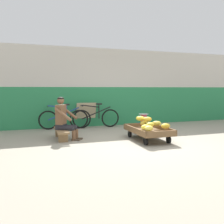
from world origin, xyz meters
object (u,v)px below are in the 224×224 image
(sign_board, at_px, (86,115))
(banana_cart, at_px, (148,131))
(bicycle_far_left, at_px, (96,118))
(vendor_seated, at_px, (64,118))
(weighing_scale, at_px, (144,118))
(plastic_crate, at_px, (143,128))
(low_bench, at_px, (61,132))
(bicycle_near_left, at_px, (64,119))

(sign_board, bearing_deg, banana_cart, -68.94)
(sign_board, bearing_deg, bicycle_far_left, -50.30)
(vendor_seated, xyz_separation_m, weighing_scale, (2.44, 0.19, -0.11))
(weighing_scale, relative_size, sign_board, 0.34)
(vendor_seated, relative_size, sign_board, 1.31)
(vendor_seated, xyz_separation_m, sign_board, (1.03, 1.96, -0.14))
(plastic_crate, xyz_separation_m, bicycle_far_left, (-1.13, 1.43, 0.20))
(vendor_seated, height_order, weighing_scale, vendor_seated)
(low_bench, distance_m, sign_board, 2.22)
(bicycle_near_left, bearing_deg, weighing_scale, -33.76)
(bicycle_far_left, distance_m, sign_board, 0.45)
(plastic_crate, bearing_deg, sign_board, 128.66)
(banana_cart, distance_m, weighing_scale, 1.08)
(banana_cart, height_order, plastic_crate, banana_cart)
(low_bench, height_order, weighing_scale, weighing_scale)
(low_bench, distance_m, plastic_crate, 2.52)
(low_bench, height_order, plastic_crate, plastic_crate)
(low_bench, distance_m, bicycle_near_left, 1.67)
(vendor_seated, bearing_deg, sign_board, 62.29)
(banana_cart, bearing_deg, sign_board, 111.06)
(plastic_crate, relative_size, sign_board, 0.41)
(low_bench, xyz_separation_m, vendor_seated, (0.07, -0.05, 0.37))
(bicycle_near_left, relative_size, sign_board, 1.91)
(bicycle_near_left, height_order, bicycle_far_left, same)
(bicycle_far_left, height_order, sign_board, sign_board)
(bicycle_far_left, bearing_deg, plastic_crate, -51.60)
(bicycle_near_left, distance_m, bicycle_far_left, 1.11)
(low_bench, bearing_deg, banana_cart, -21.66)
(banana_cart, bearing_deg, low_bench, 158.34)
(weighing_scale, distance_m, bicycle_near_left, 2.70)
(plastic_crate, bearing_deg, bicycle_far_left, 128.40)
(banana_cart, bearing_deg, bicycle_far_left, 107.88)
(banana_cart, bearing_deg, vendor_seated, 158.77)
(low_bench, xyz_separation_m, weighing_scale, (2.52, 0.14, 0.25))
(banana_cart, relative_size, weighing_scale, 4.81)
(vendor_seated, relative_size, weighing_scale, 3.80)
(plastic_crate, height_order, sign_board, sign_board)
(weighing_scale, height_order, bicycle_near_left, bicycle_near_left)
(vendor_seated, height_order, bicycle_far_left, vendor_seated)
(weighing_scale, bearing_deg, plastic_crate, 90.00)
(bicycle_near_left, bearing_deg, vendor_seated, -96.71)
(bicycle_far_left, xyz_separation_m, sign_board, (-0.28, 0.34, 0.08))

